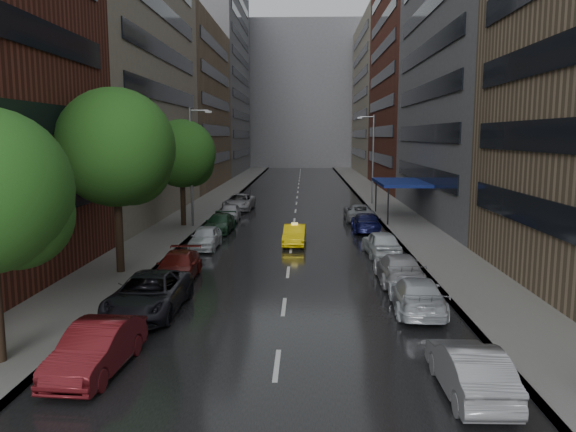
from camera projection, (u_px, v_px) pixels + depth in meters
The scene contains 14 objects.
road at pixel (297, 199), 62.94m from camera, with size 14.00×140.00×0.01m, color black.
sidewalk_left at pixel (217, 198), 63.19m from camera, with size 4.00×140.00×0.15m, color gray.
sidewalk_right at pixel (377, 199), 62.67m from camera, with size 4.00×140.00×0.15m, color gray.
buildings_left at pixel (178, 63), 69.80m from camera, with size 8.00×108.00×38.00m.
buildings_right at pixel (423, 68), 67.00m from camera, with size 8.05×109.10×36.00m.
building_far at pixel (301, 96), 127.95m from camera, with size 40.00×14.00×32.00m, color slate.
tree_mid at pixel (116, 148), 27.95m from camera, with size 5.94×5.94×9.46m.
tree_far at pixel (182, 154), 43.06m from camera, with size 5.23×5.23×8.33m.
taxi at pixel (295, 235), 36.55m from camera, with size 1.40×4.00×1.32m, color yellow.
parked_cars_left at pixel (205, 237), 35.36m from camera, with size 2.88×42.36×1.57m.
parked_cars_right at pixel (383, 246), 32.49m from camera, with size 2.36×36.65×1.53m.
street_lamp_left at pixel (192, 165), 42.68m from camera, with size 1.74×0.22×9.00m.
street_lamp_right at pixel (372, 157), 57.07m from camera, with size 1.74×0.22×9.00m.
awning at pixel (401, 183), 47.39m from camera, with size 4.00×8.00×3.12m.
Camera 1 is at (0.83, -12.57, 7.08)m, focal length 35.00 mm.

